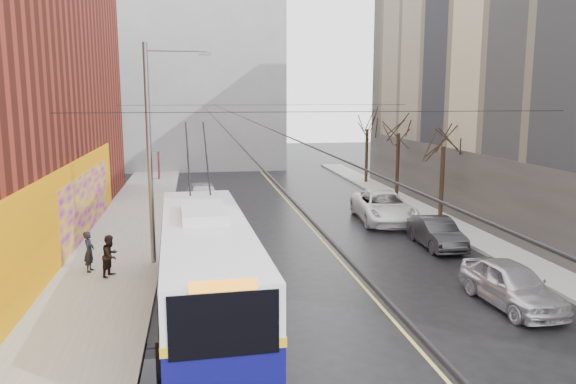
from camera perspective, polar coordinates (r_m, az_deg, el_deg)
name	(u,v)px	position (r m, az deg, el deg)	size (l,w,h in m)	color
ground	(376,367)	(15.39, 8.94, -17.17)	(140.00, 140.00, 0.00)	black
sidewalk_left	(118,253)	(26.16, -16.90, -5.91)	(4.00, 60.00, 0.15)	gray
sidewalk_right	(475,237)	(29.21, 18.44, -4.38)	(2.00, 60.00, 0.15)	gray
lane_line	(317,235)	(28.50, 2.99, -4.38)	(0.12, 50.00, 0.01)	#BFB74C
building_far	(178,75)	(58.05, -11.11, 11.58)	(20.50, 12.10, 18.00)	gray
streetlight_pole	(153,149)	(23.15, -13.53, 4.28)	(2.65, 0.60, 9.00)	slate
catenary_wires	(234,110)	(27.84, -5.47, 8.25)	(18.00, 60.00, 0.22)	black
tree_near	(444,132)	(32.03, 15.58, 5.85)	(3.20, 3.20, 6.40)	black
tree_mid	(399,122)	(38.47, 11.20, 7.02)	(3.20, 3.20, 6.68)	black
tree_far	(367,119)	(45.09, 8.07, 7.33)	(3.20, 3.20, 6.57)	black
puddle	(166,374)	(15.20, -12.31, -17.61)	(2.15, 3.81, 0.01)	black
pigeons_flying	(228,90)	(23.02, -6.14, 10.31)	(3.08, 3.90, 0.58)	slate
trolleybus	(207,266)	(17.98, -8.28, -7.50)	(3.31, 12.56, 5.90)	#0B0A50
parked_car_a	(512,284)	(20.33, 21.76, -8.71)	(1.77, 4.39, 1.50)	silver
parked_car_b	(436,233)	(26.95, 14.84, -4.02)	(1.46, 4.17, 1.38)	#29292C
parked_car_c	(383,207)	(31.76, 9.66, -1.50)	(2.78, 6.03, 1.68)	white
following_car	(203,196)	(35.22, -8.66, -0.38)	(1.97, 4.89, 1.67)	#B6B6BB
pedestrian_a	(89,252)	(23.31, -19.55, -5.72)	(0.58, 0.38, 1.60)	black
pedestrian_b	(110,256)	(22.48, -17.59, -6.18)	(0.78, 0.61, 1.61)	black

